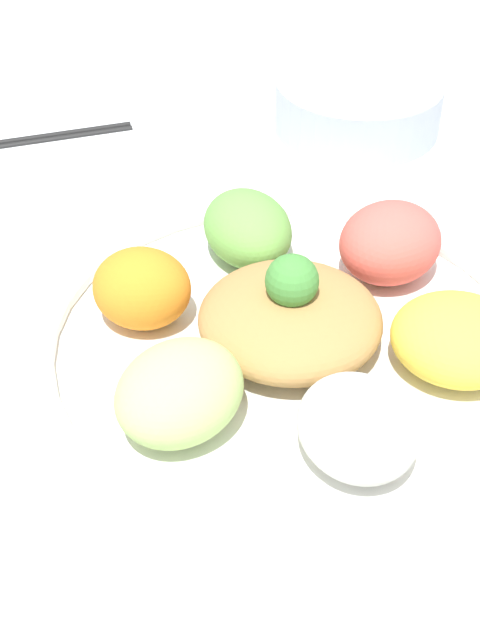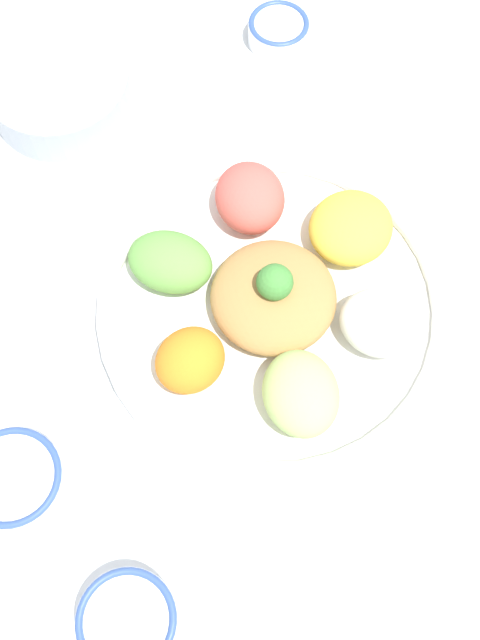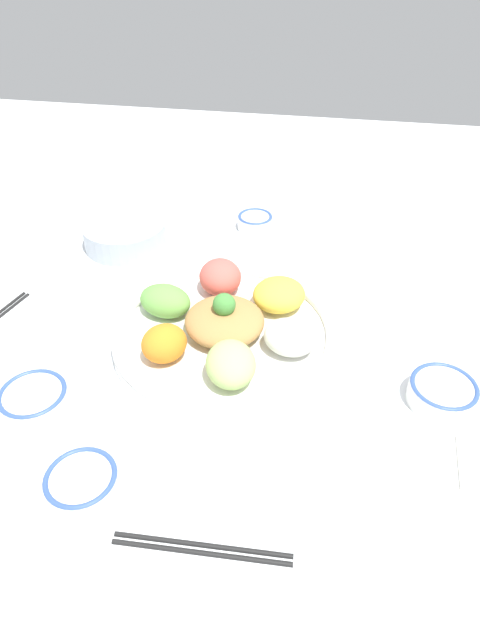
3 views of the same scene
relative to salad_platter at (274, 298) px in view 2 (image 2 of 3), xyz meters
The scene contains 6 objects.
ground_plane 0.03m from the salad_platter, 122.89° to the right, with size 2.40×2.40×0.00m, color white.
salad_platter is the anchor object (origin of this frame).
rice_bowl_blue 0.36m from the salad_platter, 159.67° to the left, with size 0.09×0.09×0.04m.
sauce_bowl_dark 0.40m from the salad_platter, ahead, with size 0.08×0.08×0.03m.
rice_bowl_plain 0.33m from the salad_platter, 129.90° to the left, with size 0.10×0.10×0.04m.
side_serving_bowl 0.39m from the salad_platter, 45.69° to the left, with size 0.18×0.18×0.05m.
Camera 2 is at (-0.34, 0.03, 0.78)m, focal length 42.00 mm.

